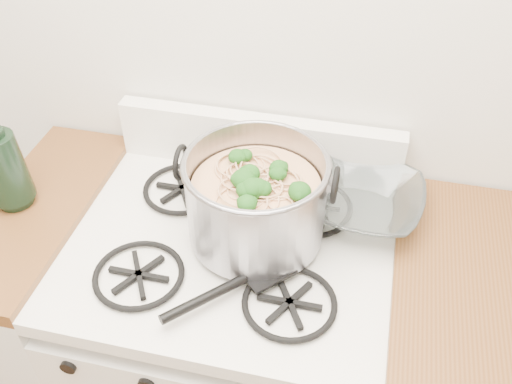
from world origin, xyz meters
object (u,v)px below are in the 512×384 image
spatula (266,268)px  stock_pot (256,201)px  gas_range (235,355)px  bottle (1,158)px  glass_bowl (361,207)px

spatula → stock_pot: bearing=157.0°
gas_range → bottle: (-0.55, 0.00, 0.62)m
stock_pot → spatula: stock_pot is taller
gas_range → glass_bowl: size_ratio=7.98×
stock_pot → bottle: bottle is taller
gas_range → spatula: bearing=-38.1°
gas_range → bottle: size_ratio=3.31×
glass_bowl → bottle: size_ratio=0.41×
stock_pot → spatula: bearing=-66.7°
gas_range → bottle: 0.83m
stock_pot → glass_bowl: bearing=28.5°
spatula → gas_range: bearing=-174.4°
gas_range → spatula: spatula is taller
stock_pot → spatula: 0.15m
glass_bowl → spatula: bearing=-127.6°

